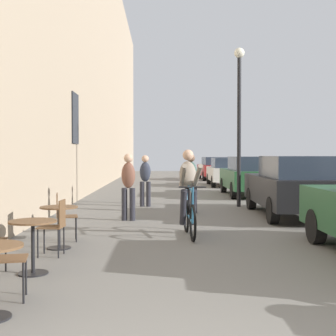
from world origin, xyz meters
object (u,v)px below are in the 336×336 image
at_px(cafe_table_mid, 33,235).
at_px(cyclist_on_bicycle, 189,195).
at_px(pedestrian_near, 128,183).
at_px(parked_car_third, 249,175).
at_px(cafe_chair_near_toward_wall, 2,254).
at_px(cafe_table_far, 59,218).
at_px(parked_car_second, 294,185).
at_px(pedestrian_far, 145,178).
at_px(cafe_chair_far_toward_street, 63,213).
at_px(parked_car_fifth, 214,168).
at_px(pedestrian_mid, 191,180).
at_px(parked_car_fourth, 226,171).
at_px(cafe_chair_far_toward_wall, 56,223).
at_px(street_lamp, 239,106).

relative_size(cafe_table_mid, cyclist_on_bicycle, 0.41).
height_order(cafe_table_mid, cyclist_on_bicycle, cyclist_on_bicycle).
relative_size(pedestrian_near, parked_car_third, 0.38).
xyz_separation_m(cafe_chair_near_toward_wall, cafe_table_far, (0.01, 2.84, 0.00)).
height_order(parked_car_second, parked_car_third, parked_car_second).
height_order(cafe_table_mid, pedestrian_far, pedestrian_far).
distance_m(cafe_chair_far_toward_street, parked_car_fifth, 21.98).
distance_m(pedestrian_near, parked_car_fifth, 19.11).
xyz_separation_m(cafe_chair_far_toward_street, pedestrian_mid, (2.66, 4.17, 0.40)).
bearing_deg(parked_car_fourth, cafe_table_far, -107.87).
distance_m(cafe_chair_near_toward_wall, pedestrian_far, 9.41).
height_order(cafe_chair_far_toward_wall, pedestrian_far, pedestrian_far).
bearing_deg(pedestrian_mid, cafe_table_far, -118.06).
height_order(cafe_chair_far_toward_wall, parked_car_third, parked_car_third).
height_order(cafe_chair_near_toward_wall, parked_car_fifth, parked_car_fifth).
bearing_deg(cyclist_on_bicycle, pedestrian_far, 101.23).
relative_size(cyclist_on_bicycle, parked_car_second, 0.39).
relative_size(cafe_chair_near_toward_wall, cyclist_on_bicycle, 0.51).
distance_m(cafe_table_far, parked_car_second, 6.61).
distance_m(parked_car_fourth, parked_car_fifth, 6.01).
bearing_deg(pedestrian_far, cafe_chair_far_toward_wall, -99.62).
height_order(cafe_chair_near_toward_wall, cafe_chair_far_toward_street, same).
bearing_deg(cafe_table_mid, cafe_chair_far_toward_wall, 87.12).
xyz_separation_m(cyclist_on_bicycle, pedestrian_near, (-1.34, 2.09, 0.11)).
bearing_deg(cyclist_on_bicycle, pedestrian_mid, 85.44).
bearing_deg(parked_car_fourth, pedestrian_far, -112.19).
bearing_deg(pedestrian_mid, cafe_table_mid, -111.38).
bearing_deg(pedestrian_near, cafe_chair_near_toward_wall, -98.82).
distance_m(cafe_chair_near_toward_wall, pedestrian_near, 6.31).
bearing_deg(cyclist_on_bicycle, parked_car_second, 43.44).
distance_m(cafe_chair_far_toward_wall, pedestrian_near, 4.08).
height_order(cafe_table_far, pedestrian_near, pedestrian_near).
distance_m(cyclist_on_bicycle, pedestrian_near, 2.49).
bearing_deg(parked_car_second, parked_car_fifth, 89.92).
bearing_deg(cafe_chair_far_toward_wall, parked_car_fourth, 72.96).
relative_size(cafe_table_mid, street_lamp, 0.15).
relative_size(cafe_chair_near_toward_wall, cafe_chair_far_toward_wall, 1.00).
bearing_deg(pedestrian_far, parked_car_second, -31.61).
bearing_deg(cafe_chair_near_toward_wall, parked_car_fourth, 74.66).
height_order(parked_car_second, parked_car_fifth, parked_car_second).
distance_m(cafe_chair_far_toward_wall, parked_car_fourth, 17.34).
relative_size(cafe_chair_near_toward_wall, pedestrian_far, 0.56).
distance_m(cyclist_on_bicycle, parked_car_fourth, 14.98).
height_order(cafe_table_mid, parked_car_third, parked_car_third).
distance_m(pedestrian_far, street_lamp, 3.65).
height_order(cafe_chair_near_toward_wall, cafe_table_far, cafe_chair_near_toward_wall).
bearing_deg(parked_car_fourth, cyclist_on_bicycle, -100.99).
height_order(pedestrian_near, parked_car_third, pedestrian_near).
xyz_separation_m(cafe_chair_far_toward_wall, parked_car_second, (5.14, 4.63, 0.30)).
bearing_deg(parked_car_second, pedestrian_near, -171.13).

